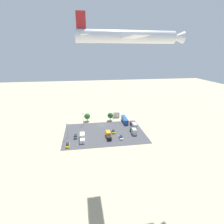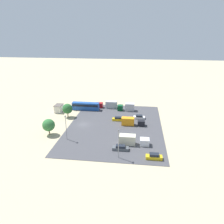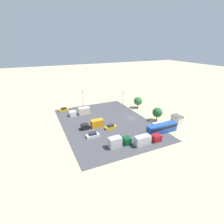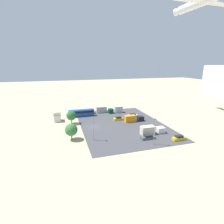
# 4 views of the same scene
# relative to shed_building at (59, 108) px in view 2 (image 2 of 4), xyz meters

# --- Properties ---
(ground_plane) EXTENTS (400.00, 400.00, 0.00)m
(ground_plane) POSITION_rel_shed_building_xyz_m (11.95, 13.87, -1.59)
(ground_plane) COLOR tan
(parking_lot_surface) EXTENTS (47.15, 33.62, 0.08)m
(parking_lot_surface) POSITION_rel_shed_building_xyz_m (11.95, 25.67, -1.55)
(parking_lot_surface) COLOR #424247
(parking_lot_surface) RESTS_ON ground
(shed_building) EXTENTS (4.53, 3.09, 3.17)m
(shed_building) POSITION_rel_shed_building_xyz_m (0.00, 0.00, 0.00)
(shed_building) COLOR silver
(shed_building) RESTS_ON ground
(bus) EXTENTS (2.48, 11.81, 3.27)m
(bus) POSITION_rel_shed_building_xyz_m (-3.86, 10.87, 0.25)
(bus) COLOR #1E4C9E
(bus) RESTS_ON ground
(parked_car_0) EXTENTS (1.75, 4.31, 1.54)m
(parked_car_0) POSITION_rel_shed_building_xyz_m (6.64, 26.14, -0.87)
(parked_car_0) COLOR gold
(parked_car_0) RESTS_ON ground
(parked_car_1) EXTENTS (1.73, 4.47, 1.63)m
(parked_car_1) POSITION_rel_shed_building_xyz_m (32.29, 38.58, -0.83)
(parked_car_1) COLOR gold
(parked_car_1) RESTS_ON ground
(parked_car_2) EXTENTS (1.80, 4.77, 1.50)m
(parked_car_2) POSITION_rel_shed_building_xyz_m (28.66, 29.14, -0.89)
(parked_car_2) COLOR #4C5156
(parked_car_2) RESTS_ON ground
(parked_car_3) EXTENTS (1.93, 4.48, 1.50)m
(parked_car_3) POSITION_rel_shed_building_xyz_m (3.67, 34.26, -0.88)
(parked_car_3) COLOR silver
(parked_car_3) RESTS_ON ground
(parked_truck_0) EXTENTS (2.31, 8.46, 2.83)m
(parked_truck_0) POSITION_rel_shed_building_xyz_m (10.30, 31.58, -0.22)
(parked_truck_0) COLOR black
(parked_truck_0) RESTS_ON ground
(parked_truck_1) EXTENTS (2.54, 9.09, 2.97)m
(parked_truck_1) POSITION_rel_shed_building_xyz_m (24.87, 32.36, -0.15)
(parked_truck_1) COLOR silver
(parked_truck_1) RESTS_ON ground
(parked_truck_2) EXTENTS (2.33, 9.44, 3.08)m
(parked_truck_2) POSITION_rel_shed_building_xyz_m (-7.69, 20.20, -0.10)
(parked_truck_2) COLOR maroon
(parked_truck_2) RESTS_ON ground
(parked_truck_3) EXTENTS (2.47, 7.19, 3.25)m
(parked_truck_3) POSITION_rel_shed_building_xyz_m (-5.14, 28.93, -0.02)
(parked_truck_3) COLOR #0C4723
(parked_truck_3) RESTS_ON ground
(tree_near_shed) EXTENTS (4.14, 4.14, 5.54)m
(tree_near_shed) POSITION_rel_shed_building_xyz_m (21.53, 4.54, 1.87)
(tree_near_shed) COLOR brown
(tree_near_shed) RESTS_ON ground
(tree_apron_mid) EXTENTS (4.03, 4.03, 5.59)m
(tree_apron_mid) POSITION_rel_shed_building_xyz_m (5.38, 5.72, 1.97)
(tree_apron_mid) COLOR brown
(tree_apron_mid) RESTS_ON ground
(light_pole_lot_centre) EXTENTS (0.90, 0.28, 8.46)m
(light_pole_lot_centre) POSITION_rel_shed_building_xyz_m (32.88, 28.90, 3.15)
(light_pole_lot_centre) COLOR gray
(light_pole_lot_centre) RESTS_ON ground
(light_pole_lot_edge) EXTENTS (0.90, 0.28, 7.99)m
(light_pole_lot_edge) POSITION_rel_shed_building_xyz_m (24.24, 11.49, 2.91)
(light_pole_lot_edge) COLOR gray
(light_pole_lot_edge) RESTS_ON ground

